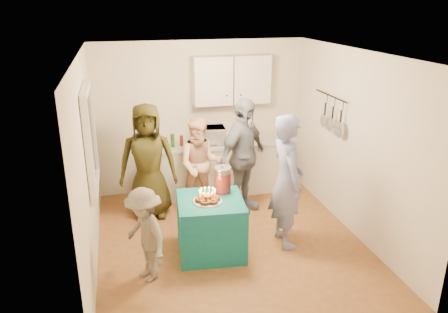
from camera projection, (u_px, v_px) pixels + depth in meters
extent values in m
plane|color=brown|center=(230.00, 241.00, 6.15)|extent=(4.00, 4.00, 0.00)
plane|color=white|center=(231.00, 53.00, 5.27)|extent=(4.00, 4.00, 0.00)
plane|color=silver|center=(201.00, 117.00, 7.54)|extent=(3.60, 3.60, 0.00)
plane|color=silver|center=(87.00, 166.00, 5.31)|extent=(4.00, 4.00, 0.00)
plane|color=silver|center=(354.00, 144.00, 6.12)|extent=(4.00, 4.00, 0.00)
cube|color=black|center=(89.00, 139.00, 5.50)|extent=(0.04, 1.00, 1.20)
cube|color=white|center=(217.00, 169.00, 7.61)|extent=(2.20, 0.58, 0.86)
cube|color=beige|center=(216.00, 144.00, 7.45)|extent=(2.24, 0.62, 0.05)
cube|color=white|center=(231.00, 80.00, 7.30)|extent=(1.30, 0.30, 0.80)
cube|color=black|center=(328.00, 112.00, 6.64)|extent=(0.12, 1.00, 0.60)
imported|color=white|center=(209.00, 135.00, 7.37)|extent=(0.55, 0.40, 0.29)
cube|color=#10666A|center=(211.00, 226.00, 5.79)|extent=(0.93, 0.93, 0.76)
cylinder|color=red|center=(223.00, 180.00, 5.84)|extent=(0.22, 0.22, 0.34)
imported|color=#878EC4|center=(287.00, 181.00, 5.83)|extent=(0.45, 0.68, 1.85)
imported|color=#524D17|center=(148.00, 161.00, 6.63)|extent=(0.93, 0.66, 1.79)
imported|color=#FFAB85|center=(201.00, 165.00, 6.88)|extent=(0.83, 0.70, 1.51)
imported|color=black|center=(243.00, 157.00, 6.77)|extent=(1.12, 1.02, 1.83)
imported|color=#625B4F|center=(145.00, 235.00, 5.15)|extent=(0.72, 0.88, 1.18)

